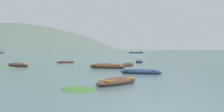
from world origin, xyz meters
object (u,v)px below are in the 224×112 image
rowboat_4 (117,82)px  rowboat_1 (66,62)px  rowboat_2 (139,61)px  rowboat_6 (141,72)px  rowboat_8 (128,64)px  rowboat_0 (107,66)px  rowboat_5 (18,65)px  ferry_2 (136,52)px

rowboat_4 → rowboat_1: bearing=103.6°
rowboat_1 → rowboat_2: 12.73m
rowboat_6 → rowboat_8: rowboat_8 is taller
rowboat_0 → rowboat_6: bearing=-68.2°
rowboat_0 → rowboat_5: bearing=161.7°
rowboat_2 → rowboat_8: rowboat_8 is taller
ferry_2 → rowboat_8: bearing=-100.8°
rowboat_5 → rowboat_4: bearing=-56.5°
rowboat_8 → rowboat_0: bearing=-127.2°
rowboat_6 → rowboat_2: bearing=79.4°
rowboat_1 → rowboat_4: (6.24, -25.84, 0.04)m
rowboat_8 → rowboat_5: bearing=-179.0°
rowboat_1 → rowboat_6: size_ratio=0.80×
rowboat_5 → ferry_2: ferry_2 is taller
rowboat_4 → rowboat_5: size_ratio=0.88×
rowboat_2 → rowboat_5: (-18.04, -8.45, 0.03)m
rowboat_1 → rowboat_8: 12.54m
rowboat_6 → rowboat_8: size_ratio=1.23×
ferry_2 → rowboat_2: bearing=-99.9°
rowboat_2 → rowboat_6: rowboat_2 is taller
ferry_2 → rowboat_5: bearing=-107.5°
rowboat_4 → rowboat_8: size_ratio=1.01×
rowboat_0 → rowboat_1: bearing=117.5°
rowboat_1 → rowboat_8: bearing=-40.5°
rowboat_6 → rowboat_8: bearing=88.0°
rowboat_8 → ferry_2: (22.44, 117.93, 0.26)m
rowboat_0 → rowboat_5: 12.33m
rowboat_6 → ferry_2: size_ratio=0.46×
rowboat_0 → rowboat_5: (-11.71, 3.86, -0.02)m
rowboat_4 → rowboat_0: bearing=89.3°
rowboat_2 → rowboat_4: size_ratio=1.12×
rowboat_6 → rowboat_1: bearing=115.6°
rowboat_4 → rowboat_6: 7.31m
rowboat_1 → rowboat_2: size_ratio=0.87×
rowboat_0 → rowboat_2: size_ratio=1.27×
rowboat_1 → rowboat_8: (9.53, -8.15, 0.04)m
rowboat_4 → rowboat_8: 17.99m
rowboat_0 → rowboat_1: (-6.40, 12.27, -0.09)m
rowboat_6 → ferry_2: (22.83, 128.90, 0.28)m
rowboat_0 → rowboat_5: rowboat_0 is taller
rowboat_0 → rowboat_8: (3.13, 4.12, -0.05)m
rowboat_2 → rowboat_4: bearing=-104.1°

